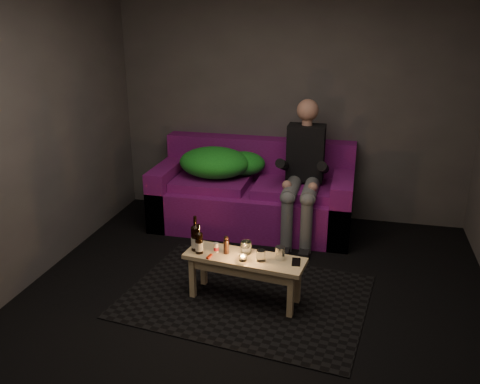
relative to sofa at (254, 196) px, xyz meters
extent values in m
plane|color=black|center=(0.33, -1.82, -0.34)|extent=(4.50, 4.50, 0.00)
plane|color=#454345|center=(0.33, 0.43, 0.96)|extent=(4.00, 0.00, 4.00)
plane|color=#454345|center=(-1.67, -1.82, 0.96)|extent=(0.00, 4.50, 4.50)
cube|color=black|center=(0.27, -1.56, -0.34)|extent=(2.17, 1.70, 0.01)
cube|color=#6A0E5A|center=(0.00, -0.05, -0.11)|extent=(2.18, 0.98, 0.46)
cube|color=#6A0E5A|center=(0.00, 0.32, 0.36)|extent=(2.18, 0.24, 0.48)
cube|color=#6A0E5A|center=(-0.98, -0.05, 0.00)|extent=(0.22, 0.98, 0.68)
cube|color=#6A0E5A|center=(0.98, -0.05, 0.00)|extent=(0.22, 0.98, 0.68)
cube|color=#6A0E5A|center=(-0.46, -0.11, 0.16)|extent=(0.82, 0.65, 0.11)
cube|color=#6A0E5A|center=(0.46, -0.11, 0.16)|extent=(0.82, 0.65, 0.11)
ellipsoid|color=#167C22|center=(-0.44, -0.05, 0.38)|extent=(0.79, 0.61, 0.33)
ellipsoid|color=#167C22|center=(-0.13, 0.10, 0.35)|extent=(0.48, 0.39, 0.26)
ellipsoid|color=#167C22|center=(-0.68, 0.08, 0.30)|extent=(0.35, 0.28, 0.17)
cube|color=black|center=(0.57, 0.00, 0.54)|extent=(0.39, 0.24, 0.60)
sphere|color=tan|center=(0.57, 0.00, 1.00)|extent=(0.23, 0.23, 0.23)
cylinder|color=#555A61|center=(0.47, -0.34, 0.24)|extent=(0.15, 0.55, 0.15)
cylinder|color=#555A61|center=(0.66, -0.34, 0.24)|extent=(0.15, 0.55, 0.15)
cylinder|color=#555A61|center=(0.47, -0.60, -0.06)|extent=(0.12, 0.12, 0.56)
cylinder|color=#555A61|center=(0.66, -0.60, -0.06)|extent=(0.12, 0.12, 0.56)
cube|color=black|center=(0.47, -0.66, -0.31)|extent=(0.10, 0.24, 0.07)
cube|color=black|center=(0.66, -0.66, -0.31)|extent=(0.10, 0.24, 0.07)
cube|color=#DCBF81|center=(0.27, -1.61, 0.05)|extent=(1.03, 0.44, 0.04)
cube|color=#DCBF81|center=(0.27, -1.61, -0.01)|extent=(0.90, 0.35, 0.09)
cube|color=#DCBF81|center=(-0.17, -1.67, -0.15)|extent=(0.05, 0.05, 0.37)
cube|color=#DCBF81|center=(-0.14, -1.44, -0.15)|extent=(0.05, 0.05, 0.37)
cube|color=#DCBF81|center=(0.68, -1.78, -0.15)|extent=(0.05, 0.05, 0.37)
cube|color=#DCBF81|center=(0.70, -1.55, -0.15)|extent=(0.05, 0.05, 0.37)
cylinder|color=black|center=(-0.16, -1.59, 0.17)|extent=(0.07, 0.07, 0.21)
cylinder|color=white|center=(-0.16, -1.59, 0.14)|extent=(0.08, 0.08, 0.09)
cone|color=black|center=(-0.16, -1.59, 0.29)|extent=(0.07, 0.07, 0.03)
cylinder|color=black|center=(-0.16, -1.59, 0.33)|extent=(0.03, 0.03, 0.10)
cylinder|color=black|center=(-0.12, -1.63, 0.16)|extent=(0.06, 0.06, 0.18)
cylinder|color=white|center=(-0.12, -1.63, 0.13)|extent=(0.07, 0.07, 0.07)
cone|color=black|center=(-0.12, -1.63, 0.26)|extent=(0.06, 0.06, 0.03)
cylinder|color=black|center=(-0.12, -1.63, 0.29)|extent=(0.02, 0.02, 0.08)
cylinder|color=silver|center=(0.01, -1.59, 0.11)|extent=(0.05, 0.05, 0.08)
cylinder|color=black|center=(0.10, -1.59, 0.13)|extent=(0.06, 0.06, 0.12)
cylinder|color=white|center=(0.26, -1.55, 0.12)|extent=(0.09, 0.09, 0.11)
cylinder|color=white|center=(0.27, -1.68, 0.09)|extent=(0.06, 0.06, 0.05)
sphere|color=orange|center=(0.27, -1.68, 0.11)|extent=(0.02, 0.02, 0.02)
cylinder|color=white|center=(0.41, -1.65, 0.12)|extent=(0.09, 0.09, 0.09)
cylinder|color=silver|center=(0.56, -1.59, 0.12)|extent=(0.09, 0.09, 0.11)
cube|color=black|center=(0.69, -1.62, 0.07)|extent=(0.08, 0.14, 0.01)
cube|color=#B8250B|center=(-0.02, -1.69, 0.08)|extent=(0.03, 0.08, 0.01)
camera|label=1|loc=(1.10, -5.27, 1.99)|focal=38.00mm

